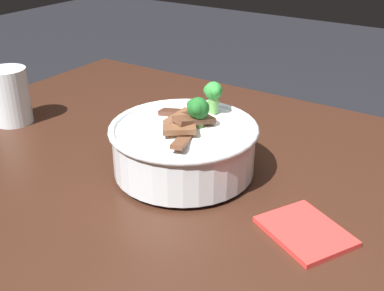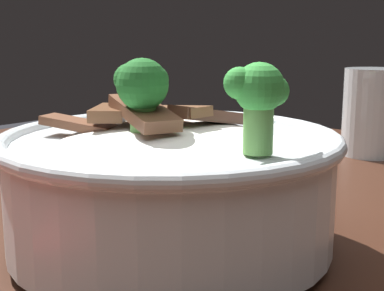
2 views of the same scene
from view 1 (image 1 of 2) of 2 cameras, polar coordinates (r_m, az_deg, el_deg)
The scene contains 4 objects.
dining_table at distance 0.75m, azimuth 8.10°, elevation -14.61°, with size 1.57×1.04×0.79m.
rice_bowl at distance 0.81m, azimuth -0.94°, elevation 0.23°, with size 0.25×0.25×0.15m.
drinking_glass at distance 1.09m, azimuth -20.59°, elevation 5.16°, with size 0.08×0.08×0.12m.
folded_napkin at distance 0.71m, azimuth 13.20°, elevation -9.84°, with size 0.12×0.10×0.01m, color red.
Camera 1 is at (-0.22, 0.52, 1.21)m, focal length 45.23 mm.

